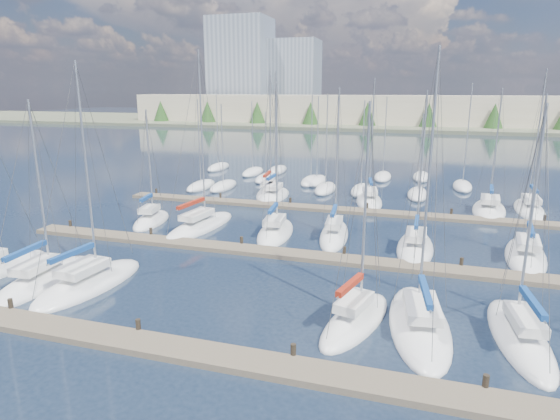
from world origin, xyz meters
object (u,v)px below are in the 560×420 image
(sailboat_f, at_px, (519,337))
(sailboat_b, at_px, (43,280))
(sailboat_l, at_px, (415,248))
(sailboat_p, at_px, (369,201))
(sailboat_i, at_px, (200,226))
(sailboat_e, at_px, (419,324))
(sailboat_r, at_px, (529,209))
(sailboat_c, at_px, (90,283))
(sailboat_m, at_px, (525,256))
(sailboat_h, at_px, (151,221))
(sailboat_k, at_px, (334,235))
(sailboat_d, at_px, (356,320))
(sailboat_q, at_px, (489,210))
(sailboat_o, at_px, (274,196))
(sailboat_j, at_px, (275,232))
(sailboat_n, at_px, (269,192))

(sailboat_f, height_order, sailboat_b, sailboat_b)
(sailboat_l, xyz_separation_m, sailboat_p, (-5.11, 14.52, 0.01))
(sailboat_f, bearing_deg, sailboat_l, 107.23)
(sailboat_i, bearing_deg, sailboat_e, -27.39)
(sailboat_r, bearing_deg, sailboat_c, -134.62)
(sailboat_f, bearing_deg, sailboat_b, 176.51)
(sailboat_m, bearing_deg, sailboat_h, -173.71)
(sailboat_p, bearing_deg, sailboat_k, -105.46)
(sailboat_p, bearing_deg, sailboat_c, -126.74)
(sailboat_d, xyz_separation_m, sailboat_q, (9.54, 27.07, -0.02))
(sailboat_o, relative_size, sailboat_i, 0.92)
(sailboat_q, xyz_separation_m, sailboat_i, (-25.12, -13.66, 0.02))
(sailboat_j, relative_size, sailboat_i, 0.84)
(sailboat_h, bearing_deg, sailboat_l, -12.05)
(sailboat_l, bearing_deg, sailboat_b, -148.69)
(sailboat_l, bearing_deg, sailboat_e, -87.17)
(sailboat_j, xyz_separation_m, sailboat_o, (-4.32, 13.21, 0.01))
(sailboat_m, xyz_separation_m, sailboat_r, (3.01, 15.04, 0.02))
(sailboat_q, xyz_separation_m, sailboat_p, (-11.93, 0.33, 0.01))
(sailboat_l, height_order, sailboat_b, sailboat_l)
(sailboat_b, bearing_deg, sailboat_h, 89.93)
(sailboat_d, height_order, sailboat_c, sailboat_c)
(sailboat_m, bearing_deg, sailboat_q, 100.63)
(sailboat_e, xyz_separation_m, sailboat_b, (-22.91, -0.97, -0.01))
(sailboat_f, bearing_deg, sailboat_e, 175.22)
(sailboat_k, height_order, sailboat_i, sailboat_i)
(sailboat_d, bearing_deg, sailboat_o, 130.90)
(sailboat_m, bearing_deg, sailboat_b, -148.50)
(sailboat_p, bearing_deg, sailboat_h, -152.55)
(sailboat_j, distance_m, sailboat_h, 12.02)
(sailboat_f, distance_m, sailboat_l, 13.32)
(sailboat_o, bearing_deg, sailboat_m, -30.78)
(sailboat_d, bearing_deg, sailboat_e, 24.62)
(sailboat_l, height_order, sailboat_h, sailboat_l)
(sailboat_n, bearing_deg, sailboat_o, -62.27)
(sailboat_m, height_order, sailboat_k, sailboat_k)
(sailboat_d, relative_size, sailboat_i, 0.77)
(sailboat_n, height_order, sailboat_k, sailboat_n)
(sailboat_j, bearing_deg, sailboat_o, 101.66)
(sailboat_c, height_order, sailboat_k, sailboat_c)
(sailboat_r, bearing_deg, sailboat_j, -144.20)
(sailboat_e, height_order, sailboat_c, sailboat_e)
(sailboat_r, xyz_separation_m, sailboat_p, (-15.83, -1.02, -0.00))
(sailboat_q, xyz_separation_m, sailboat_h, (-30.24, -13.36, 0.01))
(sailboat_i, bearing_deg, sailboat_h, -176.29)
(sailboat_p, bearing_deg, sailboat_l, -79.94)
(sailboat_n, distance_m, sailboat_p, 11.78)
(sailboat_q, relative_size, sailboat_l, 1.01)
(sailboat_p, distance_m, sailboat_k, 13.15)
(sailboat_p, bearing_deg, sailboat_j, -123.84)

